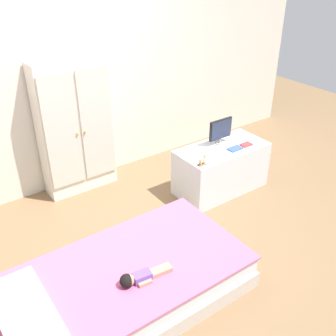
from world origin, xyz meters
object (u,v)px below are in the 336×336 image
Objects in this scene: tv_stand at (221,168)px; book_red at (246,145)px; bed at (125,285)px; wardrobe at (75,127)px; rocking_horse_toy at (203,160)px; doll at (136,278)px; book_blue at (235,149)px; tv_monitor at (221,130)px.

tv_stand is 8.14× the size of book_red.
tv_stand is (1.62, 0.75, 0.10)m from bed.
bed is 1.86× the size of tv_stand.
book_red is at bearing -35.49° from wardrobe.
tv_stand is 0.54m from rocking_horse_toy.
bed is at bearing 93.67° from doll.
book_red is (0.16, 0.00, 0.00)m from book_blue.
wardrobe is at bearing 142.68° from tv_stand.
book_red is at bearing 19.07° from bed.
book_blue reaches higher than bed.
book_blue is (0.48, 0.06, -0.04)m from rocking_horse_toy.
wardrobe is at bearing 126.38° from rocking_horse_toy.
wardrobe reaches higher than tv_stand.
doll reaches higher than bed.
doll is at bearing -148.48° from rocking_horse_toy.
wardrobe reaches higher than rocking_horse_toy.
book_blue is at bearing 20.75° from bed.
rocking_horse_toy is (-0.44, -0.25, -0.11)m from tv_monitor.
book_red reaches higher than doll.
bed is at bearing -103.83° from wardrobe.
wardrobe is 11.81× the size of book_red.
tv_monitor is at bearing 26.72° from bed.
bed is at bearing -159.25° from book_blue.
book_red is (1.86, 0.64, 0.37)m from bed.
tv_stand is at bearing 29.35° from doll.
wardrobe is at bearing 141.21° from book_blue.
rocking_horse_toy reaches higher than book_red.
wardrobe reaches higher than bed.
rocking_horse_toy reaches higher than tv_stand.
doll is at bearing -150.65° from tv_stand.
wardrobe is at bearing 76.17° from bed.
tv_monitor is at bearing 29.49° from rocking_horse_toy.
rocking_horse_toy is at bearing -53.62° from wardrobe.
tv_stand is (1.61, 0.91, -0.09)m from doll.
tv_stand is at bearing 123.96° from book_blue.
bed is at bearing -154.33° from rocking_horse_toy.
book_blue is (0.07, -0.11, 0.26)m from tv_stand.
wardrobe reaches higher than tv_monitor.
wardrobe is 1.50m from tv_monitor.
bed is 0.25m from doll.
wardrobe is 1.45× the size of tv_stand.
bed is at bearing -160.93° from book_red.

